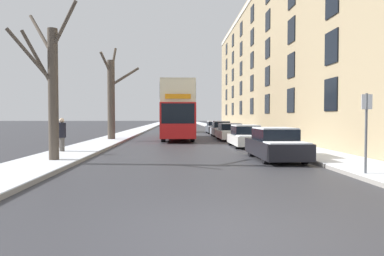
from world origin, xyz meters
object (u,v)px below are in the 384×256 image
parked_car_3 (221,129)px  double_decker_bus (178,108)px  oncoming_van (169,122)px  bare_tree_left_1 (112,97)px  parked_car_1 (246,137)px  parked_car_4 (214,128)px  parked_car_2 (230,132)px  pedestrian_left_sidewalk (62,134)px  parked_car_0 (275,145)px  street_sign_post (366,130)px  bare_tree_left_0 (51,86)px

parked_car_3 → double_decker_bus: bearing=-134.3°
oncoming_van → bare_tree_left_1: bearing=-104.4°
parked_car_1 → parked_car_3: parked_car_3 is taller
parked_car_1 → double_decker_bus: bearing=119.0°
parked_car_4 → parked_car_1: bearing=-90.0°
double_decker_bus → parked_car_2: size_ratio=2.31×
pedestrian_left_sidewalk → parked_car_1: bearing=-103.8°
parked_car_3 → oncoming_van: bearing=118.2°
double_decker_bus → parked_car_0: double_decker_bus is taller
parked_car_4 → street_sign_post: 28.12m
bare_tree_left_0 → pedestrian_left_sidewalk: (-0.70, 3.28, -2.04)m
parked_car_0 → oncoming_van: oncoming_van is taller
parked_car_1 → street_sign_post: 10.92m
double_decker_bus → pedestrian_left_sidewalk: double_decker_bus is taller
parked_car_4 → parked_car_0: bearing=-90.0°
parked_car_0 → pedestrian_left_sidewalk: pedestrian_left_sidewalk is taller
pedestrian_left_sidewalk → oncoming_van: bearing=-45.6°
bare_tree_left_0 → oncoming_van: bare_tree_left_0 is taller
parked_car_0 → parked_car_2: 12.36m
parked_car_1 → street_sign_post: (1.37, -10.80, 0.82)m
street_sign_post → bare_tree_left_1: bearing=122.7°
bare_tree_left_0 → bare_tree_left_1: 12.63m
parked_car_1 → parked_car_2: 6.09m
parked_car_1 → oncoming_van: bearing=103.6°
parked_car_3 → pedestrian_left_sidewalk: pedestrian_left_sidewalk is taller
parked_car_4 → parked_car_2: bearing=-90.0°
bare_tree_left_0 → pedestrian_left_sidewalk: 3.93m
parked_car_4 → street_sign_post: bearing=-87.2°
oncoming_van → street_sign_post: street_sign_post is taller
bare_tree_left_1 → oncoming_van: 16.24m
parked_car_3 → parked_car_1: bearing=-90.0°
bare_tree_left_0 → bare_tree_left_1: bare_tree_left_1 is taller
double_decker_bus → oncoming_van: bearing=94.1°
parked_car_1 → bare_tree_left_0: bearing=-142.0°
double_decker_bus → parked_car_3: double_decker_bus is taller
parked_car_4 → street_sign_post: street_sign_post is taller
parked_car_0 → pedestrian_left_sidewalk: (-9.75, 2.47, 0.33)m
oncoming_van → pedestrian_left_sidewalk: 25.37m
double_decker_bus → parked_car_0: 14.41m
oncoming_van → double_decker_bus: bearing=-85.9°
parked_car_0 → parked_car_4: bearing=90.0°
parked_car_3 → pedestrian_left_sidewalk: (-9.75, -15.41, 0.31)m
bare_tree_left_1 → double_decker_bus: size_ratio=0.71×
bare_tree_left_1 → parked_car_1: size_ratio=1.75×
parked_car_0 → parked_car_3: parked_car_3 is taller
oncoming_van → parked_car_3: bearing=-61.8°
parked_car_1 → oncoming_van: size_ratio=0.86×
parked_car_0 → parked_car_1: 6.27m
double_decker_bus → oncoming_van: 13.83m
parked_car_1 → parked_car_2: parked_car_1 is taller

